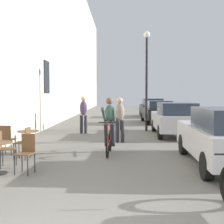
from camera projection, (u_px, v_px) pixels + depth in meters
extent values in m
cube|color=#B7AD99|center=(45.00, 11.00, 16.37)|extent=(0.50, 68.00, 12.86)
cube|color=black|center=(47.00, 77.00, 15.70)|extent=(0.04, 1.10, 1.70)
cylinder|color=black|center=(16.00, 156.00, 7.54)|extent=(0.02, 0.02, 0.45)
cylinder|color=black|center=(14.00, 159.00, 7.22)|extent=(0.02, 0.02, 0.45)
cylinder|color=black|center=(3.00, 157.00, 7.48)|extent=(0.02, 0.02, 0.45)
cylinder|color=black|center=(0.00, 160.00, 7.16)|extent=(0.02, 0.02, 0.45)
cube|color=brown|center=(8.00, 149.00, 7.34)|extent=(0.45, 0.45, 0.02)
cube|color=brown|center=(0.00, 140.00, 7.29)|extent=(0.09, 0.34, 0.42)
cylinder|color=black|center=(28.00, 166.00, 6.53)|extent=(0.02, 0.02, 0.45)
cylinder|color=black|center=(14.00, 165.00, 6.60)|extent=(0.02, 0.02, 0.45)
cylinder|color=black|center=(35.00, 163.00, 6.84)|extent=(0.02, 0.02, 0.45)
cylinder|color=black|center=(22.00, 162.00, 6.92)|extent=(0.02, 0.02, 0.45)
cube|color=brown|center=(25.00, 154.00, 6.71)|extent=(0.45, 0.45, 0.02)
cube|color=brown|center=(28.00, 143.00, 6.87)|extent=(0.34, 0.09, 0.42)
cylinder|color=black|center=(29.00, 154.00, 8.89)|extent=(0.40, 0.40, 0.02)
cylinder|color=black|center=(28.00, 143.00, 8.87)|extent=(0.05, 0.05, 0.67)
cylinder|color=brown|center=(28.00, 131.00, 8.85)|extent=(0.64, 0.64, 0.02)
cylinder|color=black|center=(5.00, 146.00, 9.06)|extent=(0.02, 0.02, 0.45)
cylinder|color=black|center=(15.00, 146.00, 9.04)|extent=(0.02, 0.02, 0.45)
cylinder|color=black|center=(0.00, 148.00, 8.74)|extent=(0.02, 0.02, 0.45)
cylinder|color=black|center=(11.00, 148.00, 8.72)|extent=(0.02, 0.02, 0.45)
cube|color=brown|center=(8.00, 139.00, 8.88)|extent=(0.40, 0.40, 0.02)
cube|color=brown|center=(5.00, 133.00, 8.68)|extent=(0.34, 0.04, 0.42)
cylinder|color=black|center=(14.00, 152.00, 8.14)|extent=(0.02, 0.02, 0.45)
cylinder|color=black|center=(19.00, 150.00, 8.46)|extent=(0.02, 0.02, 0.45)
cylinder|color=black|center=(25.00, 152.00, 8.10)|extent=(0.02, 0.02, 0.45)
cylinder|color=black|center=(30.00, 150.00, 8.42)|extent=(0.02, 0.02, 0.45)
cube|color=brown|center=(22.00, 143.00, 8.26)|extent=(0.42, 0.42, 0.02)
cube|color=brown|center=(28.00, 135.00, 8.23)|extent=(0.06, 0.34, 0.42)
torus|color=black|center=(107.00, 146.00, 8.49)|extent=(0.08, 0.71, 0.71)
torus|color=black|center=(110.00, 140.00, 9.54)|extent=(0.08, 0.71, 0.71)
cylinder|color=maroon|center=(110.00, 132.00, 9.43)|extent=(0.05, 0.22, 0.58)
cylinder|color=maroon|center=(109.00, 123.00, 8.92)|extent=(0.08, 0.83, 0.14)
cylinder|color=maroon|center=(108.00, 134.00, 8.50)|extent=(0.04, 0.09, 0.67)
cylinder|color=maroon|center=(109.00, 142.00, 9.04)|extent=(0.08, 1.00, 0.12)
cylinder|color=black|center=(108.00, 122.00, 8.51)|extent=(0.52, 0.05, 0.03)
ellipsoid|color=black|center=(110.00, 122.00, 9.33)|extent=(0.12, 0.24, 0.06)
ellipsoid|color=#38564C|center=(110.00, 114.00, 9.23)|extent=(0.36, 0.37, 0.59)
sphere|color=brown|center=(110.00, 101.00, 9.17)|extent=(0.22, 0.22, 0.22)
cylinder|color=#26262D|center=(113.00, 135.00, 9.18)|extent=(0.15, 0.40, 0.75)
cylinder|color=#26262D|center=(106.00, 135.00, 9.20)|extent=(0.15, 0.40, 0.75)
cylinder|color=#38564C|center=(113.00, 115.00, 8.83)|extent=(0.11, 0.75, 0.48)
cylinder|color=#38564C|center=(104.00, 115.00, 8.85)|extent=(0.14, 0.75, 0.48)
cylinder|color=#26262D|center=(123.00, 131.00, 11.20)|extent=(0.14, 0.14, 0.82)
cylinder|color=#26262D|center=(117.00, 132.00, 11.19)|extent=(0.14, 0.14, 0.82)
ellipsoid|color=gray|center=(120.00, 112.00, 11.16)|extent=(0.36, 0.26, 0.65)
sphere|color=tan|center=(120.00, 101.00, 11.13)|extent=(0.22, 0.22, 0.22)
cylinder|color=#26262D|center=(81.00, 124.00, 13.80)|extent=(0.14, 0.14, 0.85)
cylinder|color=#26262D|center=(86.00, 124.00, 13.81)|extent=(0.14, 0.14, 0.85)
ellipsoid|color=#4C3D5B|center=(83.00, 108.00, 13.76)|extent=(0.36, 0.26, 0.67)
sphere|color=tan|center=(83.00, 99.00, 13.74)|extent=(0.22, 0.22, 0.22)
cylinder|color=#26262D|center=(121.00, 122.00, 15.28)|extent=(0.14, 0.14, 0.82)
cylinder|color=#26262D|center=(117.00, 122.00, 15.27)|extent=(0.14, 0.14, 0.82)
ellipsoid|color=#9E9384|center=(119.00, 108.00, 15.23)|extent=(0.36, 0.27, 0.65)
sphere|color=tan|center=(119.00, 99.00, 15.21)|extent=(0.22, 0.22, 0.22)
cylinder|color=black|center=(147.00, 85.00, 14.70)|extent=(0.12, 0.12, 4.60)
sphere|color=silver|center=(147.00, 35.00, 14.56)|extent=(0.32, 0.32, 0.32)
cube|color=#B7B7BC|center=(224.00, 140.00, 7.52)|extent=(1.85, 4.19, 0.67)
cylinder|color=black|center=(183.00, 144.00, 8.95)|extent=(0.21, 0.60, 0.60)
cylinder|color=black|center=(207.00, 166.00, 6.23)|extent=(0.21, 0.60, 0.60)
cube|color=#B7B7BC|center=(174.00, 121.00, 13.23)|extent=(1.78, 4.13, 0.67)
cube|color=#283342|center=(176.00, 109.00, 12.71)|extent=(1.47, 2.24, 0.49)
cylinder|color=black|center=(154.00, 125.00, 14.63)|extent=(0.20, 0.59, 0.59)
cylinder|color=black|center=(186.00, 125.00, 14.56)|extent=(0.20, 0.59, 0.59)
cylinder|color=black|center=(160.00, 132.00, 11.94)|extent=(0.20, 0.59, 0.59)
cylinder|color=black|center=(199.00, 132.00, 11.87)|extent=(0.20, 0.59, 0.59)
cube|color=black|center=(157.00, 113.00, 19.09)|extent=(1.82, 4.08, 0.65)
cube|color=#283342|center=(158.00, 105.00, 18.58)|extent=(1.48, 2.22, 0.49)
cylinder|color=black|center=(143.00, 117.00, 20.43)|extent=(0.21, 0.59, 0.58)
cylinder|color=black|center=(165.00, 117.00, 20.45)|extent=(0.21, 0.59, 0.58)
cylinder|color=black|center=(148.00, 120.00, 17.78)|extent=(0.21, 0.59, 0.58)
cylinder|color=black|center=(173.00, 120.00, 17.80)|extent=(0.21, 0.59, 0.58)
cube|color=black|center=(152.00, 109.00, 24.54)|extent=(1.76, 4.24, 0.69)
cube|color=#283342|center=(152.00, 102.00, 24.00)|extent=(1.48, 2.29, 0.51)
cylinder|color=black|center=(141.00, 112.00, 25.97)|extent=(0.20, 0.61, 0.61)
cylinder|color=black|center=(159.00, 112.00, 25.94)|extent=(0.20, 0.61, 0.61)
cylinder|color=black|center=(143.00, 114.00, 23.18)|extent=(0.20, 0.61, 0.61)
cylinder|color=black|center=(164.00, 114.00, 23.15)|extent=(0.20, 0.61, 0.61)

